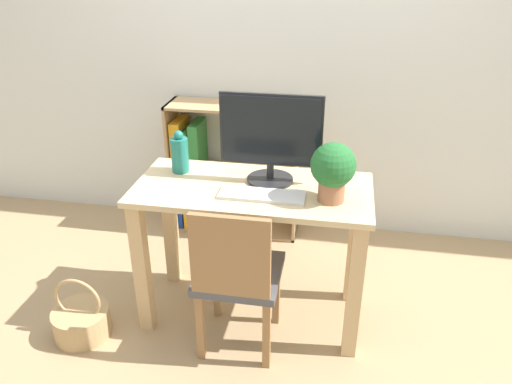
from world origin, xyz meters
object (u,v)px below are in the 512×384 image
Objects in this scene: bookshelf at (212,175)px; basket at (82,321)px; keyboard at (262,195)px; potted_plant at (333,169)px; monitor at (271,136)px; chair at (237,274)px; vase at (180,154)px.

bookshelf is 1.32m from basket.
potted_plant reaches higher than keyboard.
potted_plant is (0.32, 0.02, 0.15)m from keyboard.
basket is (-0.39, -1.22, -0.32)m from bookshelf.
monitor reaches higher than chair.
vase is at bearing 141.16° from chair.
monitor reaches higher than basket.
chair is 2.37× the size of basket.
keyboard is 1.82× the size of vase.
vase is at bearing -86.12° from bookshelf.
basket is at bearing -165.33° from keyboard.
potted_plant reaches higher than chair.
potted_plant reaches higher than basket.
bookshelf reaches higher than basket.
keyboard is at bearing -24.52° from vase.
keyboard is 1.44× the size of potted_plant.
vase is at bearing 166.15° from potted_plant.
basket is at bearing -134.45° from vase.
potted_plant reaches higher than vase.
keyboard is at bearing -176.62° from potted_plant.
potted_plant reaches higher than bookshelf.
monitor is 0.55× the size of bookshelf.
potted_plant is 0.67m from chair.
monitor reaches higher than vase.
bookshelf is (-0.05, 0.77, -0.48)m from vase.
monitor is at bearing -56.44° from bookshelf.
monitor is at bearing 82.90° from chair.
potted_plant is at bearing 34.75° from chair.
monitor is at bearing 24.50° from basket.
vase is 0.82m from potted_plant.
potted_plant is at bearing -13.85° from vase.
basket is (-0.83, -0.05, -0.37)m from chair.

